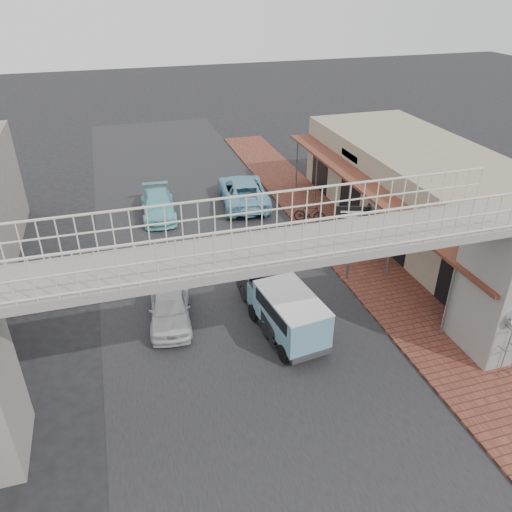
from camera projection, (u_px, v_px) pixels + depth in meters
ground at (237, 319)px, 18.97m from camera, size 120.00×120.00×0.00m
road_strip at (237, 319)px, 18.97m from camera, size 10.00×60.00×0.01m
sidewalk at (356, 256)px, 23.07m from camera, size 3.00×40.00×0.10m
shophouse_row at (435, 198)px, 24.05m from camera, size 7.20×18.00×4.00m
footbridge at (271, 310)px, 14.07m from camera, size 16.40×2.40×6.34m
white_hatchback at (170, 306)px, 18.62m from camera, size 1.94×3.87×1.27m
dark_sedan at (271, 300)px, 18.87m from camera, size 1.71×4.26×1.38m
angkot_curb at (243, 191)px, 28.17m from camera, size 3.11×5.61×1.49m
angkot_far at (158, 205)px, 26.77m from camera, size 1.94×4.30×1.22m
angkot_van at (288, 310)px, 17.58m from camera, size 2.08×3.84×1.80m
motorcycle_near at (347, 247)px, 22.81m from camera, size 1.90×1.25×0.94m
motorcycle_far at (310, 213)px, 25.89m from camera, size 1.68×1.22×1.00m
arrow_sign at (374, 219)px, 19.91m from camera, size 2.10×1.40×3.47m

